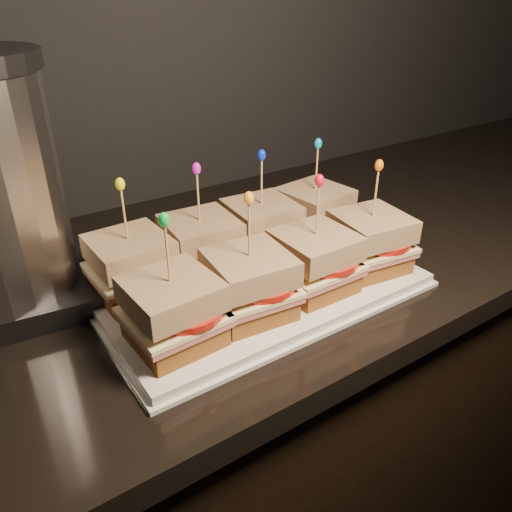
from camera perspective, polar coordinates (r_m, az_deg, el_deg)
cabinet at (r=1.18m, az=3.14°, el=-19.87°), size 2.27×0.59×0.91m
granite_slab at (r=0.89m, az=3.95°, el=0.95°), size 2.31×0.63×0.04m
platter at (r=0.73m, az=0.00°, el=-3.19°), size 0.44×0.27×0.02m
platter_rim at (r=0.73m, az=0.00°, el=-3.59°), size 0.46×0.29×0.01m
sandwich_0_bread_bot at (r=0.70m, az=-13.78°, el=-3.11°), size 0.10×0.10×0.03m
sandwich_0_ham at (r=0.70m, az=-13.95°, el=-1.90°), size 0.11×0.10×0.01m
sandwich_0_cheese at (r=0.69m, az=-14.01°, el=-1.40°), size 0.11×0.11×0.01m
sandwich_0_tomato at (r=0.69m, az=-12.98°, el=-0.79°), size 0.10×0.10×0.01m
sandwich_0_bread_top at (r=0.68m, az=-14.29°, el=0.69°), size 0.10×0.10×0.03m
sandwich_0_pick at (r=0.66m, az=-14.78°, el=4.28°), size 0.00×0.00×0.09m
sandwich_0_frill at (r=0.64m, az=-15.27°, el=7.93°), size 0.01×0.01×0.02m
sandwich_1_bread_bot at (r=0.74m, az=-6.18°, el=-0.75°), size 0.10×0.10×0.03m
sandwich_1_ham at (r=0.73m, az=-6.25°, el=0.43°), size 0.11×0.11×0.01m
sandwich_1_cheese at (r=0.73m, az=-6.28°, el=0.91°), size 0.11×0.11×0.01m
sandwich_1_tomato at (r=0.72m, az=-5.25°, el=1.50°), size 0.10×0.10×0.01m
sandwich_1_bread_top at (r=0.71m, az=-6.40°, el=2.94°), size 0.10×0.10×0.03m
sandwich_1_pick at (r=0.70m, az=-6.61°, el=6.40°), size 0.00×0.00×0.09m
sandwich_1_frill at (r=0.68m, az=-6.82°, el=9.91°), size 0.01×0.01×0.02m
sandwich_2_bread_bot at (r=0.79m, az=0.60°, el=1.37°), size 0.10×0.10×0.03m
sandwich_2_ham at (r=0.78m, az=0.61°, el=2.50°), size 0.11×0.11×0.01m
sandwich_2_cheese at (r=0.78m, az=0.61°, el=2.96°), size 0.11×0.11×0.01m
sandwich_2_tomato at (r=0.77m, az=1.60°, el=3.51°), size 0.10×0.10×0.01m
sandwich_2_bread_top at (r=0.76m, az=0.62°, el=4.89°), size 0.10×0.10×0.03m
sandwich_2_pick at (r=0.75m, az=0.64°, el=8.16°), size 0.00×0.00×0.09m
sandwich_2_frill at (r=0.73m, az=0.66°, el=11.46°), size 0.01×0.01×0.02m
sandwich_3_bread_bot at (r=0.85m, az=6.54°, el=3.20°), size 0.11×0.11×0.03m
sandwich_3_ham at (r=0.84m, az=6.60°, el=4.27°), size 0.12×0.11×0.01m
sandwich_3_cheese at (r=0.84m, az=6.63°, el=4.71°), size 0.12×0.12×0.01m
sandwich_3_tomato at (r=0.84m, az=7.56°, el=5.21°), size 0.10×0.10×0.01m
sandwich_3_bread_top at (r=0.82m, az=6.74°, el=6.52°), size 0.11×0.11×0.03m
sandwich_3_pick at (r=0.81m, az=6.93°, el=9.58°), size 0.00×0.00×0.09m
sandwich_3_frill at (r=0.79m, az=7.12°, el=12.65°), size 0.01×0.01×0.02m
sandwich_4_bread_bot at (r=0.60m, az=-9.26°, el=-8.46°), size 0.10×0.10×0.03m
sandwich_4_ham at (r=0.59m, az=-9.39°, el=-7.13°), size 0.11×0.11×0.01m
sandwich_4_cheese at (r=0.59m, az=-9.44°, el=-6.57°), size 0.11×0.11×0.01m
sandwich_4_tomato at (r=0.59m, az=-8.18°, el=-5.90°), size 0.10×0.10×0.01m
sandwich_4_bread_top at (r=0.57m, az=-9.66°, el=-4.24°), size 0.10×0.10×0.03m
sandwich_4_pick at (r=0.55m, az=-10.06°, el=-0.17°), size 0.00×0.00×0.09m
sandwich_4_frill at (r=0.53m, az=-10.46°, el=4.09°), size 0.01×0.01×0.02m
sandwich_5_bread_bot at (r=0.64m, az=-0.74°, el=-5.37°), size 0.10×0.10×0.03m
sandwich_5_ham at (r=0.64m, az=-0.75°, el=-4.08°), size 0.11×0.11×0.01m
sandwich_5_cheese at (r=0.63m, az=-0.75°, el=-3.55°), size 0.12×0.11×0.01m
sandwich_5_tomato at (r=0.63m, az=0.46°, el=-2.89°), size 0.10×0.10×0.01m
sandwich_5_bread_top at (r=0.62m, az=-0.77°, el=-1.30°), size 0.11×0.11×0.03m
sandwich_5_pick at (r=0.59m, az=-0.80°, el=2.59°), size 0.00×0.00×0.09m
sandwich_5_frill at (r=0.58m, az=-0.83°, el=6.61°), size 0.01×0.01×0.02m
sandwich_6_bread_bot at (r=0.70m, az=6.54°, el=-2.62°), size 0.10×0.10×0.03m
sandwich_6_ham at (r=0.69m, az=6.62°, el=-1.39°), size 0.11×0.10×0.01m
sandwich_6_cheese at (r=0.69m, az=6.65°, el=-0.89°), size 0.11×0.10×0.01m
sandwich_6_tomato at (r=0.69m, az=7.78°, el=-0.27°), size 0.10×0.10×0.01m
sandwich_6_bread_top at (r=0.67m, az=6.79°, el=1.23°), size 0.10×0.10×0.03m
sandwich_6_pick at (r=0.65m, az=7.02°, el=4.86°), size 0.00×0.00×0.09m
sandwich_6_frill at (r=0.64m, az=7.26°, el=8.56°), size 0.01×0.01×0.02m
sandwich_7_bread_bot at (r=0.76m, az=12.65°, el=-0.26°), size 0.11×0.11×0.03m
sandwich_7_ham at (r=0.76m, az=12.79°, el=0.89°), size 0.12×0.11×0.01m
sandwich_7_cheese at (r=0.75m, az=12.84°, el=1.36°), size 0.12×0.12×0.01m
sandwich_7_tomato at (r=0.75m, az=13.86°, el=1.92°), size 0.10×0.10×0.01m
sandwich_7_bread_top at (r=0.74m, az=13.08°, el=3.32°), size 0.11×0.11×0.03m
sandwich_7_pick at (r=0.72m, az=13.48°, el=6.66°), size 0.00×0.00×0.09m
sandwich_7_frill at (r=0.71m, az=13.90°, el=10.03°), size 0.01×0.01×0.02m
appliance_base at (r=0.78m, az=-27.04°, el=-3.75°), size 0.28×0.24×0.03m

